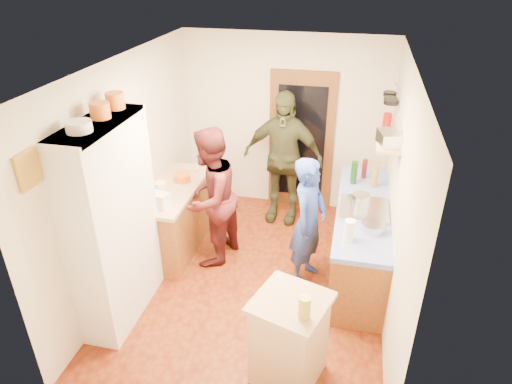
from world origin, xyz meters
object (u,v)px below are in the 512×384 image
(right_counter_base, at_px, (360,240))
(person_back, at_px, (284,158))
(hutch_body, at_px, (114,225))
(person_left, at_px, (214,197))
(person_hob, at_px, (310,223))
(island_base, at_px, (289,341))

(right_counter_base, bearing_deg, person_back, 138.48)
(hutch_body, xyz_separation_m, person_left, (0.70, 1.15, -0.21))
(hutch_body, xyz_separation_m, person_hob, (1.91, 0.96, -0.31))
(person_hob, distance_m, person_back, 1.46)
(person_hob, height_order, person_back, person_back)
(person_left, bearing_deg, hutch_body, -18.46)
(right_counter_base, bearing_deg, island_base, -108.07)
(hutch_body, bearing_deg, person_back, 59.27)
(person_back, bearing_deg, hutch_body, -116.09)
(island_base, relative_size, person_left, 0.48)
(person_hob, relative_size, person_left, 0.89)
(right_counter_base, height_order, person_hob, person_hob)
(hutch_body, relative_size, right_counter_base, 1.00)
(person_hob, bearing_deg, hutch_body, 133.22)
(person_left, height_order, person_back, person_back)
(island_base, bearing_deg, person_hob, 90.01)
(right_counter_base, xyz_separation_m, island_base, (-0.59, -1.81, 0.01))
(hutch_body, distance_m, island_base, 2.09)
(hutch_body, distance_m, person_hob, 2.16)
(person_hob, xyz_separation_m, person_back, (-0.54, 1.34, 0.18))
(island_base, height_order, person_left, person_left)
(hutch_body, distance_m, person_back, 2.68)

